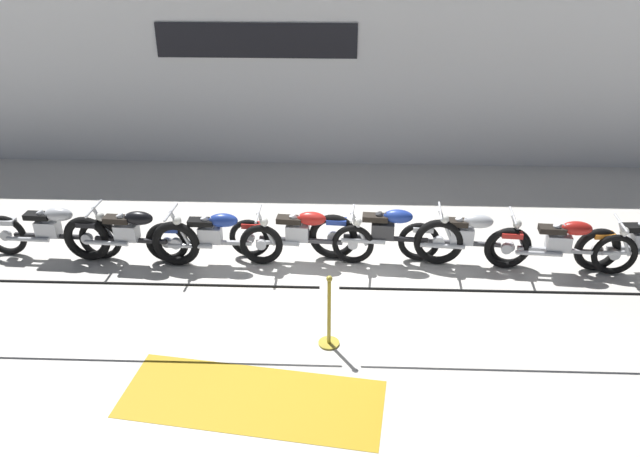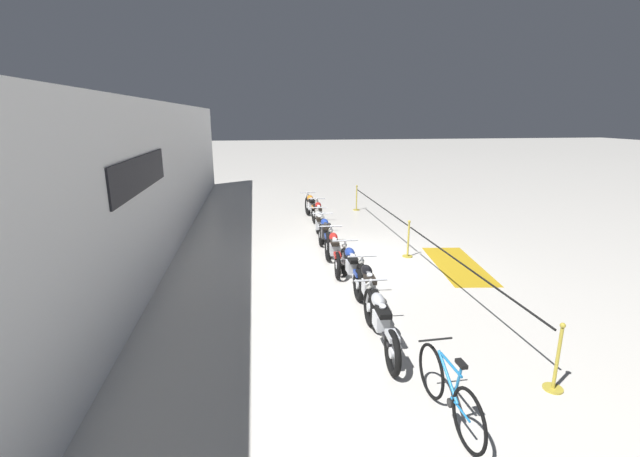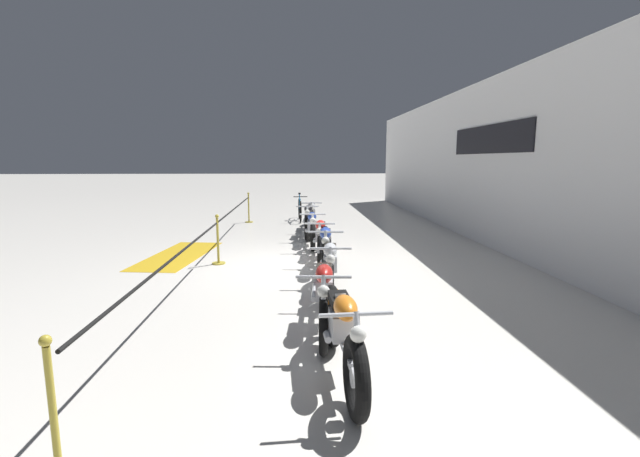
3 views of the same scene
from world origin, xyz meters
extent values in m
plane|color=silver|center=(0.00, 0.00, 0.00)|extent=(120.00, 120.00, 0.00)
cube|color=white|center=(0.00, 5.12, 2.10)|extent=(28.00, 0.25, 4.20)
cube|color=black|center=(-1.80, 4.98, 2.68)|extent=(4.15, 0.04, 0.70)
torus|color=black|center=(-3.89, 0.64, 0.35)|extent=(0.71, 0.13, 0.71)
torus|color=black|center=(-5.49, 0.71, 0.35)|extent=(0.71, 0.13, 0.71)
cylinder|color=silver|center=(-3.89, 0.64, 0.35)|extent=(0.17, 0.09, 0.17)
cylinder|color=silver|center=(-5.49, 0.71, 0.35)|extent=(0.17, 0.09, 0.17)
cylinder|color=silver|center=(-3.80, 0.63, 0.64)|extent=(0.31, 0.07, 0.59)
cube|color=silver|center=(-4.74, 0.67, 0.51)|extent=(0.37, 0.24, 0.26)
cylinder|color=silver|center=(-4.70, 0.67, 0.71)|extent=(0.18, 0.12, 0.24)
cylinder|color=silver|center=(-4.78, 0.68, 0.71)|extent=(0.18, 0.12, 0.24)
cylinder|color=silver|center=(-5.04, 0.55, 0.37)|extent=(0.70, 0.10, 0.07)
cube|color=black|center=(-4.69, 0.67, 0.37)|extent=(1.28, 0.12, 0.06)
ellipsoid|color=#B7BABF|center=(-4.51, 0.66, 0.77)|extent=(0.47, 0.24, 0.22)
cube|color=black|center=(-4.87, 0.68, 0.73)|extent=(0.41, 0.22, 0.09)
cube|color=#B7BABF|center=(-5.44, 0.71, 0.61)|extent=(0.33, 0.17, 0.08)
cylinder|color=silver|center=(-3.91, 0.64, 0.90)|extent=(0.06, 0.62, 0.04)
sphere|color=silver|center=(-3.83, 0.63, 0.76)|extent=(0.14, 0.14, 0.14)
torus|color=black|center=(-2.61, 0.48, 0.39)|extent=(0.78, 0.19, 0.77)
torus|color=black|center=(-4.08, 0.58, 0.39)|extent=(0.78, 0.19, 0.77)
cylinder|color=silver|center=(-2.61, 0.48, 0.39)|extent=(0.18, 0.09, 0.18)
cylinder|color=silver|center=(-4.08, 0.58, 0.39)|extent=(0.18, 0.09, 0.18)
cylinder|color=silver|center=(-2.52, 0.47, 0.67)|extent=(0.31, 0.08, 0.59)
cube|color=silver|center=(-3.40, 0.53, 0.55)|extent=(0.37, 0.25, 0.26)
cylinder|color=silver|center=(-3.36, 0.53, 0.75)|extent=(0.19, 0.12, 0.24)
cylinder|color=silver|center=(-3.44, 0.54, 0.75)|extent=(0.19, 0.12, 0.24)
cylinder|color=silver|center=(-3.71, 0.42, 0.41)|extent=(0.70, 0.12, 0.07)
cube|color=black|center=(-3.35, 0.53, 0.41)|extent=(1.18, 0.14, 0.06)
ellipsoid|color=black|center=(-3.17, 0.52, 0.81)|extent=(0.47, 0.25, 0.22)
cube|color=black|center=(-3.53, 0.54, 0.77)|extent=(0.41, 0.23, 0.09)
cube|color=black|center=(-4.03, 0.58, 0.66)|extent=(0.33, 0.18, 0.08)
cylinder|color=silver|center=(-2.63, 0.48, 0.94)|extent=(0.08, 0.62, 0.04)
sphere|color=silver|center=(-2.55, 0.47, 0.80)|extent=(0.14, 0.14, 0.14)
torus|color=black|center=(-1.27, 0.57, 0.35)|extent=(0.70, 0.12, 0.70)
torus|color=black|center=(-2.79, 0.58, 0.35)|extent=(0.70, 0.12, 0.70)
cylinder|color=silver|center=(-1.27, 0.57, 0.35)|extent=(0.16, 0.08, 0.16)
cylinder|color=silver|center=(-2.79, 0.58, 0.35)|extent=(0.16, 0.08, 0.16)
cylinder|color=silver|center=(-1.18, 0.56, 0.63)|extent=(0.30, 0.06, 0.59)
cube|color=silver|center=(-2.08, 0.57, 0.51)|extent=(0.36, 0.22, 0.26)
cylinder|color=silver|center=(-2.03, 0.57, 0.71)|extent=(0.18, 0.11, 0.24)
cylinder|color=silver|center=(-2.12, 0.57, 0.71)|extent=(0.18, 0.11, 0.24)
cylinder|color=silver|center=(-2.38, 0.44, 0.37)|extent=(0.70, 0.08, 0.07)
cube|color=#ADAFB5|center=(-2.03, 0.57, 0.37)|extent=(1.22, 0.07, 0.06)
ellipsoid|color=navy|center=(-1.85, 0.57, 0.77)|extent=(0.46, 0.22, 0.22)
cube|color=black|center=(-2.21, 0.58, 0.73)|extent=(0.40, 0.20, 0.09)
cube|color=navy|center=(-2.74, 0.58, 0.59)|extent=(0.32, 0.16, 0.08)
cylinder|color=silver|center=(-1.29, 0.57, 0.90)|extent=(0.04, 0.62, 0.04)
sphere|color=silver|center=(-1.21, 0.56, 0.76)|extent=(0.14, 0.14, 0.14)
torus|color=black|center=(0.20, 0.65, 0.34)|extent=(0.68, 0.15, 0.67)
torus|color=black|center=(-1.48, 0.78, 0.34)|extent=(0.68, 0.15, 0.67)
cylinder|color=silver|center=(0.20, 0.65, 0.34)|extent=(0.17, 0.09, 0.16)
cylinder|color=silver|center=(-1.48, 0.78, 0.34)|extent=(0.17, 0.09, 0.16)
cylinder|color=silver|center=(0.29, 0.64, 0.62)|extent=(0.31, 0.08, 0.59)
cube|color=silver|center=(-0.69, 0.72, 0.50)|extent=(0.38, 0.25, 0.26)
cylinder|color=silver|center=(-0.65, 0.72, 0.70)|extent=(0.19, 0.12, 0.24)
cylinder|color=silver|center=(-0.73, 0.72, 0.70)|extent=(0.19, 0.12, 0.24)
cylinder|color=silver|center=(-1.00, 0.61, 0.36)|extent=(0.70, 0.13, 0.07)
cube|color=#47474C|center=(-0.64, 0.72, 0.36)|extent=(1.35, 0.17, 0.06)
ellipsoid|color=#B21E19|center=(-0.46, 0.70, 0.76)|extent=(0.48, 0.26, 0.22)
cube|color=black|center=(-0.82, 0.73, 0.72)|extent=(0.41, 0.23, 0.09)
cube|color=#B21E19|center=(-1.43, 0.78, 0.58)|extent=(0.33, 0.19, 0.08)
cylinder|color=silver|center=(0.18, 0.65, 0.89)|extent=(0.09, 0.62, 0.04)
sphere|color=silver|center=(0.26, 0.64, 0.75)|extent=(0.14, 0.14, 0.14)
torus|color=black|center=(1.56, 0.67, 0.39)|extent=(0.80, 0.18, 0.79)
torus|color=black|center=(-0.12, 0.79, 0.39)|extent=(0.80, 0.18, 0.79)
cylinder|color=silver|center=(1.56, 0.67, 0.39)|extent=(0.19, 0.09, 0.19)
cylinder|color=silver|center=(-0.12, 0.79, 0.39)|extent=(0.19, 0.09, 0.19)
cylinder|color=silver|center=(1.65, 0.66, 0.68)|extent=(0.31, 0.08, 0.59)
cube|color=#2D2D30|center=(0.67, 0.73, 0.55)|extent=(0.37, 0.24, 0.26)
cylinder|color=#2D2D30|center=(0.71, 0.73, 0.75)|extent=(0.19, 0.12, 0.24)
cylinder|color=#2D2D30|center=(0.63, 0.74, 0.75)|extent=(0.19, 0.12, 0.24)
cylinder|color=silver|center=(0.36, 0.61, 0.41)|extent=(0.70, 0.12, 0.07)
cube|color=black|center=(0.72, 0.73, 0.41)|extent=(1.35, 0.15, 0.06)
ellipsoid|color=navy|center=(0.90, 0.72, 0.81)|extent=(0.47, 0.25, 0.22)
cube|color=black|center=(0.54, 0.74, 0.77)|extent=(0.41, 0.23, 0.09)
cube|color=navy|center=(-0.07, 0.78, 0.68)|extent=(0.33, 0.18, 0.08)
cylinder|color=silver|center=(1.54, 0.67, 0.94)|extent=(0.08, 0.62, 0.04)
sphere|color=silver|center=(1.62, 0.67, 0.80)|extent=(0.14, 0.14, 0.14)
torus|color=black|center=(2.68, 0.66, 0.34)|extent=(0.68, 0.15, 0.68)
torus|color=black|center=(1.26, 0.77, 0.34)|extent=(0.68, 0.15, 0.68)
cylinder|color=silver|center=(2.68, 0.66, 0.34)|extent=(0.17, 0.09, 0.16)
cylinder|color=silver|center=(1.26, 0.77, 0.34)|extent=(0.17, 0.09, 0.16)
cylinder|color=silver|center=(2.77, 0.66, 0.62)|extent=(0.31, 0.08, 0.59)
cube|color=silver|center=(1.92, 0.72, 0.50)|extent=(0.38, 0.25, 0.26)
cylinder|color=silver|center=(1.96, 0.72, 0.70)|extent=(0.19, 0.12, 0.24)
cylinder|color=silver|center=(1.88, 0.72, 0.70)|extent=(0.19, 0.12, 0.24)
cylinder|color=silver|center=(1.61, 0.60, 0.36)|extent=(0.70, 0.12, 0.07)
cube|color=#47474C|center=(1.97, 0.72, 0.36)|extent=(1.14, 0.15, 0.06)
ellipsoid|color=#B7BABF|center=(2.15, 0.70, 0.76)|extent=(0.48, 0.25, 0.22)
cube|color=black|center=(1.79, 0.73, 0.72)|extent=(0.41, 0.23, 0.09)
cube|color=#B7BABF|center=(1.31, 0.77, 0.58)|extent=(0.33, 0.18, 0.08)
cylinder|color=silver|center=(2.66, 0.66, 0.89)|extent=(0.08, 0.62, 0.04)
sphere|color=silver|center=(2.74, 0.66, 0.75)|extent=(0.14, 0.14, 0.14)
torus|color=black|center=(4.25, 0.46, 0.35)|extent=(0.70, 0.15, 0.69)
torus|color=black|center=(2.62, 0.58, 0.35)|extent=(0.70, 0.15, 0.69)
cylinder|color=silver|center=(4.25, 0.46, 0.35)|extent=(0.17, 0.09, 0.17)
cylinder|color=silver|center=(2.62, 0.58, 0.35)|extent=(0.17, 0.09, 0.17)
cylinder|color=silver|center=(4.34, 0.45, 0.63)|extent=(0.31, 0.08, 0.59)
cube|color=silver|center=(3.38, 0.52, 0.51)|extent=(0.38, 0.25, 0.26)
cylinder|color=silver|center=(3.42, 0.52, 0.71)|extent=(0.19, 0.12, 0.24)
cylinder|color=silver|center=(3.34, 0.53, 0.71)|extent=(0.19, 0.12, 0.24)
cylinder|color=silver|center=(3.07, 0.41, 0.37)|extent=(0.70, 0.12, 0.07)
cube|color=#ADAFB5|center=(3.43, 0.52, 0.37)|extent=(1.31, 0.16, 0.06)
ellipsoid|color=#B21E19|center=(3.61, 0.51, 0.77)|extent=(0.48, 0.25, 0.22)
cube|color=black|center=(3.25, 0.53, 0.73)|extent=(0.41, 0.23, 0.09)
cube|color=#B21E19|center=(2.67, 0.58, 0.60)|extent=(0.33, 0.18, 0.08)
cylinder|color=silver|center=(4.23, 0.46, 0.90)|extent=(0.08, 0.62, 0.04)
sphere|color=silver|center=(4.31, 0.45, 0.76)|extent=(0.14, 0.14, 0.14)
torus|color=black|center=(5.47, 0.65, 0.37)|extent=(0.74, 0.17, 0.73)
torus|color=black|center=(4.02, 0.57, 0.37)|extent=(0.74, 0.17, 0.73)
cylinder|color=silver|center=(5.47, 0.65, 0.37)|extent=(0.17, 0.09, 0.17)
cylinder|color=silver|center=(4.02, 0.57, 0.37)|extent=(0.17, 0.09, 0.17)
cylinder|color=silver|center=(5.56, 0.65, 0.65)|extent=(0.31, 0.07, 0.59)
cube|color=silver|center=(4.69, 0.61, 0.53)|extent=(0.37, 0.24, 0.26)
cylinder|color=silver|center=(4.73, 0.61, 0.73)|extent=(0.18, 0.12, 0.24)
cylinder|color=silver|center=(4.65, 0.61, 0.73)|extent=(0.18, 0.12, 0.24)
cylinder|color=silver|center=(4.40, 0.45, 0.39)|extent=(0.70, 0.11, 0.07)
cube|color=#ADAFB5|center=(4.74, 0.61, 0.39)|extent=(1.16, 0.12, 0.06)
ellipsoid|color=orange|center=(4.92, 0.62, 0.79)|extent=(0.47, 0.24, 0.22)
cube|color=black|center=(4.56, 0.60, 0.75)|extent=(0.41, 0.22, 0.09)
cube|color=orange|center=(4.07, 0.58, 0.62)|extent=(0.33, 0.18, 0.08)
cylinder|color=silver|center=(5.45, 0.65, 0.92)|extent=(0.07, 0.62, 0.04)
sphere|color=silver|center=(5.53, 0.65, 0.78)|extent=(0.14, 0.14, 0.14)
torus|color=black|center=(-6.06, 0.34, 0.38)|extent=(0.76, 0.07, 0.76)
torus|color=black|center=(-7.08, 0.30, 0.38)|extent=(0.76, 0.07, 0.76)
cylinder|color=#1E75B7|center=(-6.52, 0.32, 0.60)|extent=(0.60, 0.06, 0.43)
cylinder|color=#1E75B7|center=(-6.57, 0.32, 0.80)|extent=(0.55, 0.06, 0.04)
cylinder|color=#1E75B7|center=(-6.77, 0.31, 0.68)|extent=(0.15, 0.04, 0.55)
cube|color=black|center=(-6.81, 0.31, 0.96)|extent=(0.18, 0.09, 0.05)
cylinder|color=#1E75B7|center=(-6.88, 0.31, 0.38)|extent=(0.46, 0.04, 0.03)
cylinder|color=black|center=(-6.12, 0.34, 0.90)|extent=(0.04, 0.48, 0.03)
cylinder|color=black|center=(-6.65, 0.32, 0.30)|extent=(0.12, 0.05, 0.12)
cylinder|color=gold|center=(-6.21, -1.48, 0.01)|extent=(0.28, 0.28, 0.03)
cylinder|color=gold|center=(-6.21, -1.48, 0.50)|extent=(0.05, 0.05, 0.95)
sphere|color=gold|center=(-6.21, -1.48, 1.01)|extent=(0.08, 0.08, 0.08)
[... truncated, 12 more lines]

